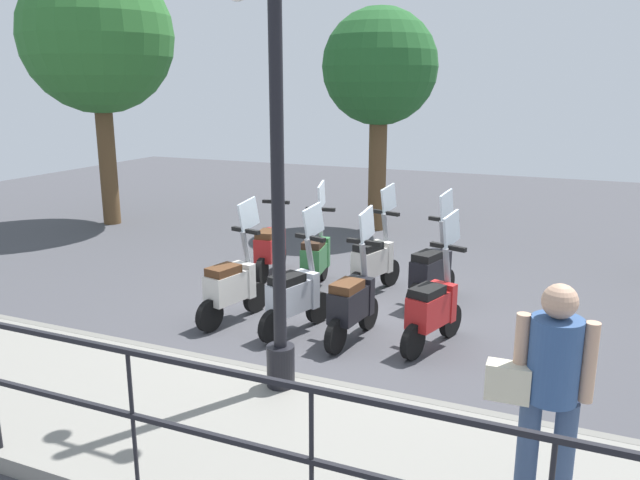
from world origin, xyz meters
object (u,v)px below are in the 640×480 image
tree_distant (380,69)px  scooter_far_1 (374,260)px  pedestrian_with_bag (548,384)px  scooter_near_3 (232,285)px  scooter_near_1 (353,302)px  scooter_near_2 (295,295)px  scooter_far_0 (432,270)px  lamp_post_near (278,200)px  tree_large (97,38)px  scooter_far_2 (316,256)px  scooter_near_0 (433,307)px  scooter_far_3 (271,246)px

tree_distant → scooter_far_1: tree_distant is taller
pedestrian_with_bag → scooter_near_3: size_ratio=1.03×
tree_distant → scooter_near_1: size_ratio=2.85×
scooter_near_2 → scooter_far_1: same height
pedestrian_with_bag → tree_distant: 9.26m
scooter_near_1 → scooter_far_0: bearing=-12.1°
lamp_post_near → tree_large: bearing=51.2°
scooter_far_2 → scooter_near_0: bearing=-134.1°
scooter_near_1 → scooter_far_1: 1.78m
tree_large → tree_distant: bearing=-72.4°
scooter_far_1 → scooter_near_2: bearing=-175.6°
pedestrian_with_bag → scooter_near_1: 3.42m
scooter_far_0 → scooter_far_2: (0.02, 1.71, 0.00)m
scooter_near_1 → scooter_near_2: size_ratio=1.00×
tree_large → scooter_near_1: size_ratio=3.50×
scooter_near_1 → scooter_near_3: 1.60m
lamp_post_near → pedestrian_with_bag: 2.69m
tree_large → scooter_far_3: tree_large is taller
lamp_post_near → scooter_near_1: bearing=-4.7°
scooter_near_0 → scooter_near_1: bearing=117.9°
scooter_far_3 → tree_distant: bearing=-14.8°
tree_large → scooter_near_2: (-3.97, -6.27, -3.34)m
pedestrian_with_bag → tree_large: (6.45, 9.23, 2.74)m
scooter_near_3 → scooter_far_1: 2.18m
scooter_far_0 → pedestrian_with_bag: bearing=-142.1°
scooter_near_1 → scooter_far_0: size_ratio=1.00×
lamp_post_near → scooter_near_1: lamp_post_near is taller
tree_large → scooter_near_3: size_ratio=3.50×
scooter_far_2 → scooter_far_1: bearing=-89.8°
scooter_far_1 → scooter_far_2: same height
scooter_near_1 → scooter_far_1: bearing=17.5°
scooter_far_1 → scooter_far_2: 0.85m
scooter_near_1 → scooter_near_2: (-0.04, 0.71, 0.00)m
scooter_near_2 → scooter_far_3: size_ratio=1.00×
scooter_near_1 → scooter_far_1: (1.75, 0.33, 0.00)m
lamp_post_near → tree_large: tree_large is taller
pedestrian_with_bag → scooter_far_1: (4.27, 2.57, -0.60)m
tree_large → scooter_far_1: size_ratio=3.50×
scooter_far_3 → scooter_near_2: bearing=-152.7°
scooter_far_2 → pedestrian_with_bag: bearing=-149.7°
scooter_near_0 → scooter_near_2: size_ratio=1.00×
tree_distant → scooter_far_2: bearing=-174.3°
scooter_near_3 → scooter_far_0: bearing=-40.3°
lamp_post_near → scooter_far_3: lamp_post_near is taller
scooter_far_0 → scooter_far_3: same height
tree_distant → scooter_near_0: (-5.48, -2.47, -2.72)m
scooter_near_0 → scooter_far_2: (1.44, 2.07, 0.00)m
scooter_near_0 → scooter_near_3: bearing=111.5°
lamp_post_near → scooter_far_3: (3.47, 1.92, -1.45)m
lamp_post_near → tree_distant: bearing=11.2°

